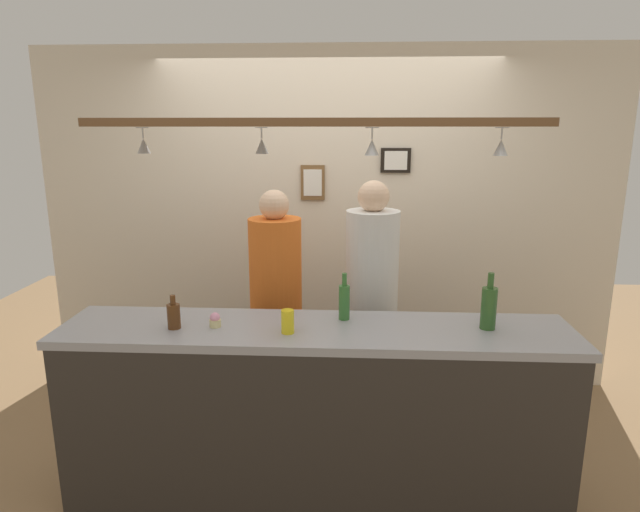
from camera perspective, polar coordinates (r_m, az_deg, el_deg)
The scene contains 17 objects.
ground_plane at distance 3.62m, azimuth -0.09°, elevation -20.30°, with size 8.00×8.00×0.00m, color olive.
back_wall at distance 4.17m, azimuth 0.77°, elevation 3.62°, with size 4.40×0.06×2.60m, color beige.
bar_counter at distance 2.85m, azimuth -0.70°, elevation -14.66°, with size 2.70×0.55×0.99m.
overhead_glass_rack at distance 2.71m, azimuth -0.48°, elevation 13.93°, with size 2.20×0.36×0.04m, color brown.
hanging_wineglass_far_left at distance 2.97m, azimuth -18.13°, elevation 11.08°, with size 0.07×0.07×0.13m.
hanging_wineglass_left at distance 2.81m, azimuth -6.17°, elevation 11.56°, with size 0.07×0.07×0.13m.
hanging_wineglass_center_left at distance 2.64m, azimuth 5.51°, elevation 11.46°, with size 0.07×0.07×0.13m.
hanging_wineglass_center at distance 2.75m, azimuth 18.57°, elevation 10.91°, with size 0.07×0.07×0.13m.
person_left_orange_shirt at distance 3.54m, azimuth -4.68°, elevation -3.51°, with size 0.34×0.34×1.63m.
person_right_white_patterned_shirt at distance 3.50m, azimuth 5.47°, elevation -3.05°, with size 0.34×0.34×1.69m.
bottle_beer_brown_stubby at distance 2.92m, azimuth -15.20°, elevation -6.07°, with size 0.07×0.07×0.18m.
bottle_champagne_green at distance 2.93m, azimuth 17.41°, elevation -5.15°, with size 0.08×0.08×0.30m.
bottle_beer_green_import at distance 2.94m, azimuth 2.58°, elevation -4.78°, with size 0.06×0.06×0.26m.
drink_can at distance 2.76m, azimuth -3.44°, elevation -6.93°, with size 0.07×0.07×0.12m, color yellow.
cupcake at distance 2.90m, azimuth -11.03°, elevation -6.68°, with size 0.06×0.06×0.08m.
picture_frame_upper_small at distance 4.08m, azimuth 8.00°, elevation 9.97°, with size 0.22×0.02×0.18m.
picture_frame_crest at distance 4.09m, azimuth -0.77°, elevation 7.76°, with size 0.18×0.02×0.26m.
Camera 1 is at (0.17, -3.01, 2.01)m, focal length 30.29 mm.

